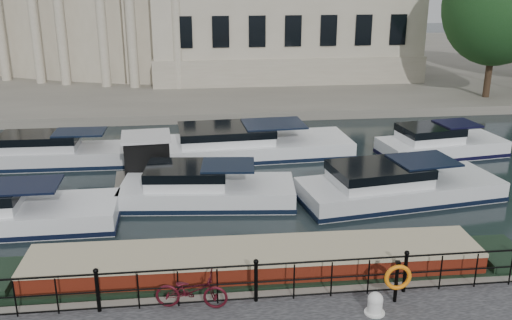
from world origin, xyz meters
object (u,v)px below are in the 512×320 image
at_px(harbour_hut, 147,161).
at_px(bicycle, 191,290).
at_px(life_ring_post, 398,278).
at_px(narrowboat, 256,275).
at_px(mooring_bollard, 375,304).

bearing_deg(harbour_hut, bicycle, -84.96).
relative_size(life_ring_post, narrowboat, 0.07).
xyz_separation_m(bicycle, mooring_bollard, (4.57, -0.81, -0.21)).
bearing_deg(bicycle, life_ring_post, -85.02).
bearing_deg(life_ring_post, harbour_hut, 122.12).
xyz_separation_m(bicycle, harbour_hut, (-1.78, 10.79, -0.08)).
xyz_separation_m(mooring_bollard, harbour_hut, (-6.35, 11.60, 0.13)).
relative_size(bicycle, narrowboat, 0.11).
height_order(mooring_bollard, harbour_hut, harbour_hut).
distance_m(bicycle, narrowboat, 2.62).
bearing_deg(harbour_hut, narrowboat, -72.47).
height_order(mooring_bollard, life_ring_post, life_ring_post).
xyz_separation_m(mooring_bollard, narrowboat, (-2.71, 2.53, -0.46)).
relative_size(mooring_bollard, life_ring_post, 0.50).
relative_size(bicycle, mooring_bollard, 3.15).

